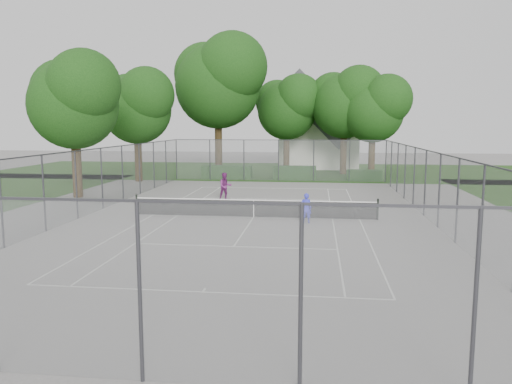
# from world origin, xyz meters

# --- Properties ---
(ground) EXTENTS (120.00, 120.00, 0.00)m
(ground) POSITION_xyz_m (0.00, 0.00, 0.00)
(ground) COLOR slate
(ground) RESTS_ON ground
(grass_far) EXTENTS (60.00, 20.00, 0.00)m
(grass_far) POSITION_xyz_m (0.00, 26.00, 0.00)
(grass_far) COLOR #1D4112
(grass_far) RESTS_ON ground
(court_markings) EXTENTS (11.03, 23.83, 0.01)m
(court_markings) POSITION_xyz_m (0.00, 0.00, 0.01)
(court_markings) COLOR silver
(court_markings) RESTS_ON ground
(tennis_net) EXTENTS (12.87, 0.10, 1.10)m
(tennis_net) POSITION_xyz_m (0.00, 0.00, 0.51)
(tennis_net) COLOR black
(tennis_net) RESTS_ON ground
(perimeter_fence) EXTENTS (18.08, 34.08, 3.52)m
(perimeter_fence) POSITION_xyz_m (0.00, 0.00, 1.81)
(perimeter_fence) COLOR #38383D
(perimeter_fence) RESTS_ON ground
(tree_far_left) EXTENTS (9.14, 8.34, 13.13)m
(tree_far_left) POSITION_xyz_m (-5.90, 20.91, 9.03)
(tree_far_left) COLOR #322312
(tree_far_left) RESTS_ON ground
(tree_far_midleft) EXTENTS (6.76, 6.17, 9.72)m
(tree_far_midleft) POSITION_xyz_m (0.29, 24.74, 6.68)
(tree_far_midleft) COLOR #322312
(tree_far_midleft) RESTS_ON ground
(tree_far_midright) EXTENTS (7.17, 6.55, 10.31)m
(tree_far_midright) POSITION_xyz_m (5.91, 23.41, 7.08)
(tree_far_midright) COLOR #322312
(tree_far_midright) RESTS_ON ground
(tree_far_right) EXTENTS (6.49, 5.93, 9.33)m
(tree_far_right) POSITION_xyz_m (8.43, 21.83, 6.41)
(tree_far_right) COLOR #322312
(tree_far_right) RESTS_ON ground
(tree_side_back) EXTENTS (6.61, 6.04, 9.50)m
(tree_side_back) POSITION_xyz_m (-11.70, 15.05, 6.53)
(tree_side_back) COLOR #322312
(tree_side_back) RESTS_ON ground
(tree_side_front) EXTENTS (6.67, 6.09, 9.58)m
(tree_side_front) POSITION_xyz_m (-12.50, 5.66, 6.58)
(tree_side_front) COLOR #322312
(tree_side_front) RESTS_ON ground
(hedge_left) EXTENTS (4.49, 1.35, 1.12)m
(hedge_left) POSITION_xyz_m (-4.79, 18.59, 0.56)
(hedge_left) COLOR #1B4415
(hedge_left) RESTS_ON ground
(hedge_mid) EXTENTS (3.74, 1.07, 1.18)m
(hedge_mid) POSITION_xyz_m (1.36, 18.29, 0.59)
(hedge_mid) COLOR #1B4415
(hedge_mid) RESTS_ON ground
(hedge_right) EXTENTS (2.99, 1.10, 0.90)m
(hedge_right) POSITION_xyz_m (7.39, 18.28, 0.45)
(hedge_right) COLOR #1B4415
(hedge_right) RESTS_ON ground
(house) EXTENTS (8.47, 6.56, 10.54)m
(house) POSITION_xyz_m (3.44, 30.47, 4.24)
(house) COLOR white
(house) RESTS_ON ground
(girl_player) EXTENTS (0.57, 0.40, 1.49)m
(girl_player) POSITION_xyz_m (2.77, -1.20, 0.75)
(girl_player) COLOR #383CD4
(girl_player) RESTS_ON ground
(woman_player) EXTENTS (1.06, 0.96, 1.76)m
(woman_player) POSITION_xyz_m (-2.58, 5.77, 0.88)
(woman_player) COLOR #7B2970
(woman_player) RESTS_ON ground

